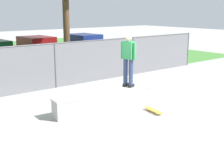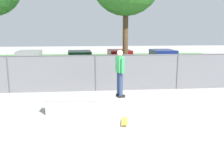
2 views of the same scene
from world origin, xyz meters
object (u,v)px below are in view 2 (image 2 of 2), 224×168
at_px(skateboarder, 120,71).
at_px(car_white, 30,62).
at_px(car_blue, 163,61).
at_px(concrete_ledge, 99,106).
at_px(car_red, 120,61).
at_px(car_green, 80,63).
at_px(skateboard, 124,121).

xyz_separation_m(skateboarder, car_white, (-5.31, 9.45, -0.79)).
height_order(car_white, car_blue, same).
distance_m(concrete_ledge, car_red, 9.83).
distance_m(car_white, car_red, 6.58).
height_order(skateboarder, car_green, skateboarder).
bearing_deg(car_green, concrete_ledge, -84.29).
relative_size(skateboarder, car_red, 0.43).
relative_size(skateboarder, skateboard, 2.21).
xyz_separation_m(car_red, car_blue, (3.27, -0.21, 0.00)).
relative_size(skateboard, car_white, 0.19).
bearing_deg(car_red, car_blue, -3.63).
height_order(concrete_ledge, car_red, car_red).
bearing_deg(skateboard, car_red, 83.35).
xyz_separation_m(car_white, car_blue, (9.84, -0.12, 0.00)).
xyz_separation_m(concrete_ledge, car_white, (-4.51, 9.51, 0.52)).
distance_m(skateboard, car_white, 11.96).
distance_m(skateboarder, car_white, 10.87).
bearing_deg(car_red, car_green, -167.19).
relative_size(concrete_ledge, car_red, 0.97).
bearing_deg(car_red, skateboarder, -97.56).
xyz_separation_m(car_white, car_green, (3.61, -0.58, 0.00)).
bearing_deg(concrete_ledge, skateboarder, 3.92).
xyz_separation_m(skateboarder, car_red, (1.27, 9.54, -0.79)).
height_order(concrete_ledge, skateboard, concrete_ledge).
xyz_separation_m(skateboard, car_red, (1.26, 10.77, 0.77)).
height_order(car_green, car_blue, same).
bearing_deg(car_blue, concrete_ledge, -119.62).
bearing_deg(car_green, car_blue, 4.28).
bearing_deg(car_white, skateboard, -63.53).
relative_size(car_white, car_blue, 1.00).
bearing_deg(car_green, skateboard, -80.42).
relative_size(concrete_ledge, skateboarder, 2.28).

